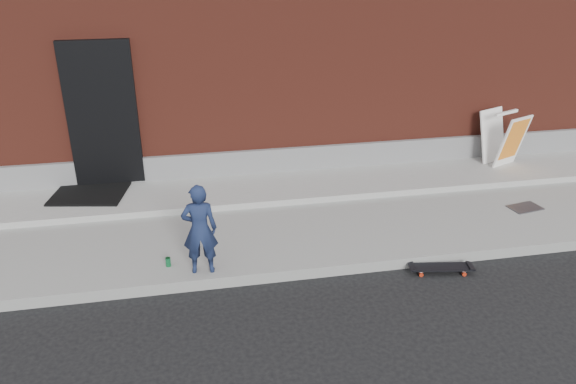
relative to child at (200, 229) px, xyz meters
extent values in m
plane|color=black|center=(1.30, -0.20, -0.73)|extent=(80.00, 80.00, 0.00)
cube|color=gray|center=(1.30, 1.30, -0.65)|extent=(20.00, 3.00, 0.15)
cube|color=gray|center=(1.30, 2.20, -0.53)|extent=(20.00, 1.20, 0.10)
cube|color=maroon|center=(1.30, 6.80, 1.77)|extent=(20.00, 8.00, 5.00)
cube|color=slate|center=(1.30, 2.77, -0.28)|extent=(20.00, 0.10, 0.40)
cube|color=black|center=(-1.30, 2.76, 0.67)|extent=(1.05, 0.12, 2.25)
imported|color=#192446|center=(0.00, 0.00, 0.00)|extent=(0.44, 0.30, 1.15)
cylinder|color=#AF2912|center=(3.25, -0.33, -0.70)|extent=(0.06, 0.04, 0.05)
cylinder|color=#AF2912|center=(3.22, -0.50, -0.70)|extent=(0.06, 0.04, 0.05)
cylinder|color=#AF2912|center=(2.71, -0.24, -0.70)|extent=(0.06, 0.04, 0.05)
cylinder|color=#AF2912|center=(2.68, -0.41, -0.70)|extent=(0.06, 0.04, 0.05)
cube|color=silver|center=(3.23, -0.41, -0.66)|extent=(0.08, 0.18, 0.02)
cube|color=silver|center=(2.70, -0.32, -0.66)|extent=(0.08, 0.18, 0.02)
cube|color=black|center=(2.97, -0.37, -0.64)|extent=(0.81, 0.33, 0.02)
cube|color=white|center=(5.38, 2.21, -0.02)|extent=(0.61, 0.45, 0.91)
cube|color=white|center=(5.22, 2.59, -0.02)|extent=(0.61, 0.45, 0.91)
cube|color=yellow|center=(5.39, 2.19, -0.07)|extent=(0.50, 0.35, 0.73)
cube|color=white|center=(5.30, 2.40, 0.44)|extent=(0.53, 0.26, 0.05)
cylinder|color=#1C8C4A|center=(-0.41, 0.19, -0.52)|extent=(0.07, 0.07, 0.12)
cube|color=black|center=(-1.60, 2.37, -0.46)|extent=(1.22, 1.05, 0.03)
cube|color=#4C4B50|center=(4.87, 0.85, -0.57)|extent=(0.52, 0.38, 0.01)
camera|label=1|loc=(-0.08, -5.94, 3.15)|focal=35.00mm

